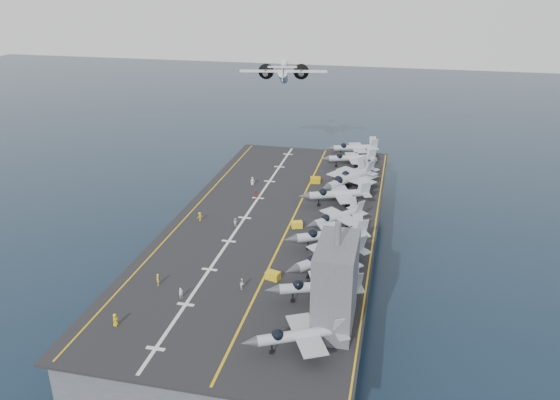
% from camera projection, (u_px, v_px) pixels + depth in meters
% --- Properties ---
extents(ground, '(500.00, 500.00, 0.00)m').
position_uv_depth(ground, '(276.00, 269.00, 106.65)').
color(ground, '#142135').
rests_on(ground, ground).
extents(hull, '(36.00, 90.00, 10.00)m').
position_uv_depth(hull, '(275.00, 246.00, 104.71)').
color(hull, '#56595E').
rests_on(hull, ground).
extents(flight_deck, '(38.00, 92.00, 0.40)m').
position_uv_depth(flight_deck, '(275.00, 222.00, 102.70)').
color(flight_deck, black).
rests_on(flight_deck, hull).
extents(foul_line, '(0.35, 90.00, 0.02)m').
position_uv_depth(foul_line, '(291.00, 222.00, 102.01)').
color(foul_line, gold).
rests_on(foul_line, flight_deck).
extents(landing_centerline, '(0.50, 90.00, 0.02)m').
position_uv_depth(landing_centerline, '(245.00, 218.00, 103.83)').
color(landing_centerline, silver).
rests_on(landing_centerline, flight_deck).
extents(deck_edge_port, '(0.25, 90.00, 0.02)m').
position_uv_depth(deck_edge_port, '(190.00, 213.00, 106.05)').
color(deck_edge_port, gold).
rests_on(deck_edge_port, flight_deck).
extents(deck_edge_stbd, '(0.25, 90.00, 0.02)m').
position_uv_depth(deck_edge_stbd, '(375.00, 230.00, 98.87)').
color(deck_edge_stbd, gold).
rests_on(deck_edge_stbd, flight_deck).
extents(island_superstructure, '(5.00, 10.00, 15.00)m').
position_uv_depth(island_superstructure, '(336.00, 275.00, 69.70)').
color(island_superstructure, '#56595E').
rests_on(island_superstructure, flight_deck).
extents(fighter_jet_0, '(15.67, 13.68, 4.56)m').
position_uv_depth(fighter_jet_0, '(301.00, 334.00, 66.93)').
color(fighter_jet_0, '#8F979D').
rests_on(fighter_jet_0, flight_deck).
extents(fighter_jet_1, '(16.21, 13.46, 4.82)m').
position_uv_depth(fighter_jet_1, '(320.00, 286.00, 76.94)').
color(fighter_jet_1, gray).
rests_on(fighter_jet_1, flight_deck).
extents(fighter_jet_2, '(17.50, 17.71, 5.19)m').
position_uv_depth(fighter_jet_2, '(330.00, 256.00, 84.54)').
color(fighter_jet_2, gray).
rests_on(fighter_jet_2, flight_deck).
extents(fighter_jet_3, '(17.34, 15.28, 5.04)m').
position_uv_depth(fighter_jet_3, '(331.00, 234.00, 91.95)').
color(fighter_jet_3, '#959AA3').
rests_on(fighter_jet_3, flight_deck).
extents(fighter_jet_4, '(14.90, 15.21, 4.44)m').
position_uv_depth(fighter_jet_4, '(338.00, 216.00, 99.19)').
color(fighter_jet_4, '#A0A8B2').
rests_on(fighter_jet_4, flight_deck).
extents(fighter_jet_5, '(16.92, 14.20, 5.00)m').
position_uv_depth(fighter_jet_5, '(339.00, 193.00, 108.62)').
color(fighter_jet_5, '#A2A9B3').
rests_on(fighter_jet_5, flight_deck).
extents(fighter_jet_6, '(17.58, 19.36, 5.60)m').
position_uv_depth(fighter_jet_6, '(349.00, 178.00, 115.85)').
color(fighter_jet_6, '#9FA6AE').
rests_on(fighter_jet_6, flight_deck).
extents(fighter_jet_7, '(15.50, 16.89, 4.88)m').
position_uv_depth(fighter_jet_7, '(355.00, 173.00, 119.88)').
color(fighter_jet_7, gray).
rests_on(fighter_jet_7, flight_deck).
extents(fighter_jet_8, '(15.23, 12.37, 4.58)m').
position_uv_depth(fighter_jet_8, '(352.00, 157.00, 130.25)').
color(fighter_jet_8, '#9CA5AD').
rests_on(fighter_jet_8, flight_deck).
extents(tow_cart_a, '(2.39, 1.89, 1.25)m').
position_uv_depth(tow_cart_a, '(273.00, 276.00, 82.95)').
color(tow_cart_a, gold).
rests_on(tow_cart_a, flight_deck).
extents(tow_cart_b, '(2.28, 1.85, 1.18)m').
position_uv_depth(tow_cart_b, '(297.00, 225.00, 99.70)').
color(tow_cart_b, yellow).
rests_on(tow_cart_b, flight_deck).
extents(tow_cart_c, '(2.40, 1.77, 1.32)m').
position_uv_depth(tow_cart_c, '(315.00, 180.00, 120.69)').
color(tow_cart_c, '#CB9C0A').
rests_on(tow_cart_c, flight_deck).
extents(crew_0, '(0.90, 1.20, 1.83)m').
position_uv_depth(crew_0, '(115.00, 320.00, 71.92)').
color(crew_0, yellow).
rests_on(crew_0, flight_deck).
extents(crew_1, '(1.19, 1.33, 1.84)m').
position_uv_depth(crew_1, '(158.00, 280.00, 81.32)').
color(crew_1, yellow).
rests_on(crew_1, flight_deck).
extents(crew_2, '(1.12, 0.92, 1.61)m').
position_uv_depth(crew_2, '(235.00, 222.00, 100.18)').
color(crew_2, silver).
rests_on(crew_2, flight_deck).
extents(crew_3, '(1.16, 1.21, 1.69)m').
position_uv_depth(crew_3, '(200.00, 217.00, 102.34)').
color(crew_3, yellow).
rests_on(crew_3, flight_deck).
extents(crew_4, '(1.15, 1.24, 1.72)m').
position_uv_depth(crew_4, '(256.00, 194.00, 112.42)').
color(crew_4, '#AB2521').
rests_on(crew_4, flight_deck).
extents(crew_5, '(1.36, 1.23, 1.88)m').
position_uv_depth(crew_5, '(252.00, 181.00, 119.35)').
color(crew_5, silver).
rests_on(crew_5, flight_deck).
extents(crew_6, '(1.15, 1.14, 1.62)m').
position_uv_depth(crew_6, '(181.00, 293.00, 78.14)').
color(crew_6, silver).
rests_on(crew_6, flight_deck).
extents(crew_7, '(1.00, 1.22, 1.75)m').
position_uv_depth(crew_7, '(242.00, 284.00, 80.35)').
color(crew_7, silver).
rests_on(crew_7, flight_deck).
extents(transport_plane, '(26.70, 20.55, 5.70)m').
position_uv_depth(transport_plane, '(283.00, 76.00, 150.89)').
color(transport_plane, white).
extents(fighter_jet_9, '(15.23, 12.37, 4.58)m').
position_uv_depth(fighter_jet_9, '(355.00, 147.00, 137.89)').
color(fighter_jet_9, '#9CA5AD').
rests_on(fighter_jet_9, flight_deck).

